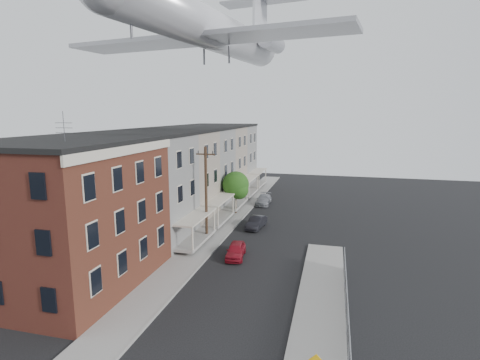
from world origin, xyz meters
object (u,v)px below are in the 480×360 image
Objects in this scene: street_tree at (237,186)px; car_far at (264,200)px; utility_pole at (206,193)px; car_mid at (256,222)px; car_near at (236,250)px; airplane at (214,31)px.

car_far is (2.26, 5.66, -2.82)m from street_tree.
utility_pole is 2.36× the size of car_mid.
street_tree reaches higher than car_far.
car_near is at bearing -75.49° from street_tree.
airplane is (-0.54, -6.30, 16.39)m from street_tree.
airplane reaches higher than car_near.
car_far is at bearing 102.94° from car_mid.
street_tree is at bearing -114.22° from car_far.
car_mid is at bearing 52.60° from utility_pole.
street_tree is 6.72m from car_far.
airplane is (-4.01, 7.12, 19.22)m from car_near.
car_far is (2.59, 15.59, -4.04)m from utility_pole.
car_near is at bearing -88.82° from car_far.
airplane reaches higher than utility_pole.
car_near is 0.95× the size of car_mid.
car_mid is at bearing -54.96° from street_tree.
airplane is (-2.80, -11.96, 19.20)m from car_far.
street_tree is 1.44× the size of car_near.
street_tree is at bearing 85.11° from airplane.
car_far is 0.14× the size of airplane.
airplane reaches higher than street_tree.
street_tree is 1.37× the size of car_mid.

